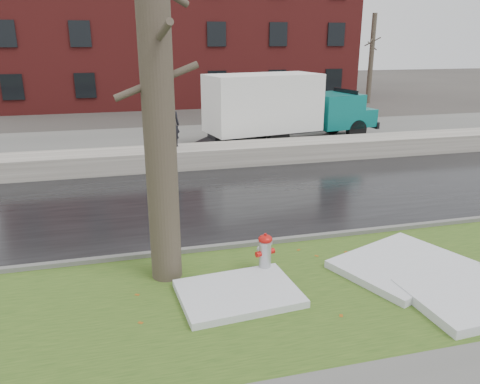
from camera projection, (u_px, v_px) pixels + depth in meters
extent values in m
plane|color=#47423D|center=(254.00, 267.00, 10.11)|extent=(120.00, 120.00, 0.00)
cube|color=#2B4B19|center=(272.00, 295.00, 8.95)|extent=(60.00, 4.50, 0.04)
cube|color=black|center=(213.00, 200.00, 14.25)|extent=(60.00, 7.00, 0.03)
cube|color=slate|center=(178.00, 143.00, 22.07)|extent=(60.00, 9.00, 0.03)
cube|color=slate|center=(242.00, 245.00, 11.01)|extent=(60.00, 0.15, 0.14)
cube|color=beige|center=(192.00, 157.00, 18.00)|extent=(60.00, 1.60, 0.75)
cube|color=maroon|center=(173.00, 35.00, 36.63)|extent=(26.00, 12.00, 10.00)
cylinder|color=brown|center=(63.00, 61.00, 31.61)|extent=(0.36, 0.36, 6.50)
cylinder|color=brown|center=(61.00, 47.00, 31.31)|extent=(0.84, 1.62, 0.73)
cylinder|color=brown|center=(60.00, 32.00, 31.03)|extent=(1.08, 1.26, 0.66)
cylinder|color=brown|center=(63.00, 56.00, 31.50)|extent=(1.40, 0.61, 0.63)
cylinder|color=brown|center=(371.00, 59.00, 34.97)|extent=(0.36, 0.36, 6.50)
cylinder|color=brown|center=(372.00, 46.00, 34.67)|extent=(0.84, 1.62, 0.73)
cylinder|color=brown|center=(373.00, 33.00, 34.39)|extent=(1.08, 1.26, 0.66)
cylinder|color=brown|center=(372.00, 54.00, 34.86)|extent=(1.40, 0.61, 0.63)
cylinder|color=#B0B2B8|center=(265.00, 256.00, 9.67)|extent=(0.30, 0.30, 0.76)
ellipsoid|color=red|center=(265.00, 239.00, 9.55)|extent=(0.36, 0.36, 0.18)
cylinder|color=red|center=(265.00, 235.00, 9.52)|extent=(0.07, 0.07, 0.05)
cylinder|color=red|center=(259.00, 254.00, 9.57)|extent=(0.13, 0.14, 0.12)
cylinder|color=red|center=(271.00, 251.00, 9.72)|extent=(0.13, 0.14, 0.12)
cylinder|color=#B0B2B8|center=(261.00, 250.00, 9.77)|extent=(0.17, 0.14, 0.15)
cylinder|color=brown|center=(157.00, 87.00, 8.48)|extent=(0.74, 0.74, 7.63)
cylinder|color=brown|center=(155.00, 43.00, 8.24)|extent=(0.50, 1.88, 0.79)
cylinder|color=brown|center=(157.00, 81.00, 8.45)|extent=(1.59, 0.31, 0.68)
cube|color=black|center=(285.00, 131.00, 21.90)|extent=(7.51, 2.27, 0.21)
cube|color=white|center=(263.00, 103.00, 20.99)|extent=(5.38, 3.21, 2.52)
cube|color=#0C706C|center=(333.00, 110.00, 22.72)|extent=(2.52, 2.59, 1.59)
cube|color=#0C706C|center=(355.00, 116.00, 23.37)|extent=(1.47, 2.22, 0.84)
cube|color=black|center=(345.00, 98.00, 22.80)|extent=(0.41, 1.85, 0.84)
cube|color=black|center=(199.00, 145.00, 20.28)|extent=(1.77, 1.39, 0.63)
cylinder|color=black|center=(356.00, 130.00, 22.43)|extent=(1.06, 0.46, 1.03)
cylinder|color=black|center=(332.00, 124.00, 24.12)|extent=(1.06, 0.46, 1.03)
cylinder|color=black|center=(278.00, 138.00, 20.71)|extent=(1.06, 0.46, 1.03)
cylinder|color=black|center=(258.00, 131.00, 22.40)|extent=(1.06, 0.46, 1.03)
cylinder|color=black|center=(248.00, 141.00, 20.12)|extent=(1.06, 0.46, 1.03)
cylinder|color=black|center=(230.00, 133.00, 21.80)|extent=(1.06, 0.46, 1.03)
imported|color=black|center=(172.00, 125.00, 17.73)|extent=(0.63, 0.42, 1.68)
cube|color=silver|center=(402.00, 265.00, 9.93)|extent=(3.15, 2.81, 0.16)
cube|color=silver|center=(238.00, 293.00, 8.84)|extent=(2.33, 1.78, 0.14)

